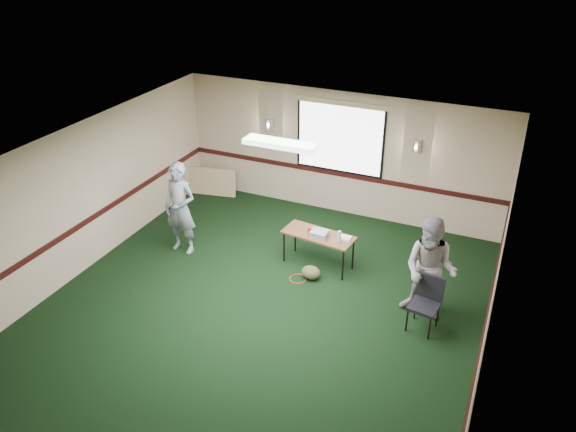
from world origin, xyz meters
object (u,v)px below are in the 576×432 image
at_px(folding_table, 319,236).
at_px(projector, 319,234).
at_px(conference_chair, 427,299).
at_px(person_left, 180,208).
at_px(person_right, 430,270).

distance_m(folding_table, projector, 0.12).
relative_size(conference_chair, person_left, 0.49).
distance_m(conference_chair, person_left, 4.81).
bearing_deg(folding_table, projector, -56.39).
xyz_separation_m(conference_chair, person_right, (-0.05, 0.29, 0.36)).
relative_size(folding_table, projector, 4.49).
bearing_deg(folding_table, person_right, -10.66).
distance_m(projector, conference_chair, 2.34).
relative_size(projector, person_right, 0.17).
distance_m(projector, person_left, 2.68).
height_order(folding_table, person_right, person_right).
bearing_deg(conference_chair, person_left, -176.61).
bearing_deg(projector, person_left, -170.18).
bearing_deg(person_right, projector, 172.74).
height_order(projector, person_left, person_left).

